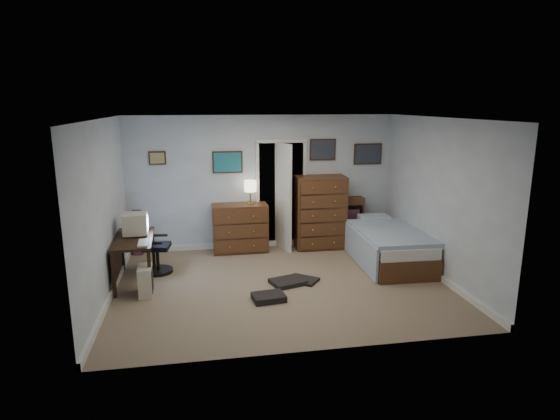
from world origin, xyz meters
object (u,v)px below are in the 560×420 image
(computer_desk, at_px, (128,248))
(bed, at_px, (387,245))
(tall_dresser, at_px, (320,212))
(low_dresser, at_px, (240,228))
(office_chair, at_px, (154,251))

(computer_desk, height_order, bed, computer_desk)
(tall_dresser, bearing_deg, computer_desk, -157.42)
(bed, bearing_deg, low_dresser, 157.70)
(low_dresser, bearing_deg, tall_dresser, -1.42)
(computer_desk, distance_m, bed, 4.28)
(computer_desk, distance_m, low_dresser, 2.23)
(office_chair, distance_m, bed, 3.94)
(office_chair, height_order, low_dresser, office_chair)
(low_dresser, relative_size, tall_dresser, 0.73)
(tall_dresser, bearing_deg, office_chair, -161.55)
(low_dresser, distance_m, tall_dresser, 1.54)
(computer_desk, height_order, tall_dresser, tall_dresser)
(office_chair, distance_m, low_dresser, 1.75)
(tall_dresser, xyz_separation_m, bed, (0.93, -1.07, -0.38))
(computer_desk, distance_m, office_chair, 0.53)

